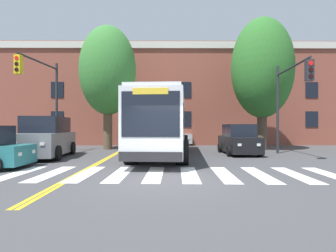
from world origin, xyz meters
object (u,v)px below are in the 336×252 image
traffic_light_far_corner (43,88)px  street_tree_curbside_large (262,68)px  city_bus (163,124)px  car_grey_near_lane (47,138)px  car_silver_behind_bus (179,136)px  street_tree_curbside_small (108,71)px  car_black_far_lane (239,140)px  traffic_light_near_corner (289,91)px

traffic_light_far_corner → street_tree_curbside_large: 14.92m
city_bus → car_grey_near_lane: bearing=-173.1°
car_silver_behind_bus → traffic_light_far_corner: size_ratio=0.67×
car_grey_near_lane → street_tree_curbside_small: bearing=66.4°
car_silver_behind_bus → traffic_light_far_corner: bearing=-136.5°
traffic_light_far_corner → city_bus: bearing=-7.9°
car_grey_near_lane → car_black_far_lane: bearing=8.3°
car_grey_near_lane → car_silver_behind_bus: bearing=52.6°
car_grey_near_lane → city_bus: bearing=6.9°
city_bus → car_silver_behind_bus: (1.38, 9.35, -1.00)m
city_bus → traffic_light_far_corner: (-7.40, 1.02, 2.23)m
car_grey_near_lane → car_silver_behind_bus: 12.73m
city_bus → street_tree_curbside_small: street_tree_curbside_small is taller
car_black_far_lane → street_tree_curbside_small: (-8.75, 3.45, 4.95)m
car_silver_behind_bus → street_tree_curbside_large: bearing=-43.6°
car_black_far_lane → car_silver_behind_bus: bearing=110.7°
car_silver_behind_bus → traffic_light_near_corner: bearing=-59.9°
street_tree_curbside_small → traffic_light_far_corner: bearing=-134.9°
city_bus → traffic_light_near_corner: 7.33m
street_tree_curbside_large → traffic_light_far_corner: bearing=-168.9°
car_grey_near_lane → car_black_far_lane: car_grey_near_lane is taller
car_black_far_lane → traffic_light_far_corner: traffic_light_far_corner is taller
car_black_far_lane → traffic_light_near_corner: traffic_light_near_corner is taller
traffic_light_far_corner → street_tree_curbside_large: street_tree_curbside_large is taller
street_tree_curbside_large → car_black_far_lane: bearing=-129.9°
traffic_light_far_corner → street_tree_curbside_small: street_tree_curbside_small is taller
traffic_light_near_corner → street_tree_curbside_large: 4.86m
car_silver_behind_bus → street_tree_curbside_small: (-5.53, -5.06, 4.96)m
city_bus → car_silver_behind_bus: bearing=81.6°
car_grey_near_lane → street_tree_curbside_small: street_tree_curbside_small is taller
traffic_light_near_corner → street_tree_curbside_small: bearing=157.1°
traffic_light_near_corner → car_silver_behind_bus: bearing=120.1°
street_tree_curbside_large → street_tree_curbside_small: (-11.28, 0.42, -0.11)m
city_bus → car_grey_near_lane: (-6.35, -0.76, -0.77)m
car_black_far_lane → street_tree_curbside_large: street_tree_curbside_large is taller
car_black_far_lane → street_tree_curbside_large: bearing=50.1°
traffic_light_near_corner → traffic_light_far_corner: size_ratio=0.93×
street_tree_curbside_large → car_silver_behind_bus: bearing=136.4°
traffic_light_far_corner → car_black_far_lane: bearing=-0.9°
traffic_light_near_corner → street_tree_curbside_large: bearing=89.2°
car_black_far_lane → traffic_light_near_corner: size_ratio=0.69×
city_bus → street_tree_curbside_large: bearing=28.5°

